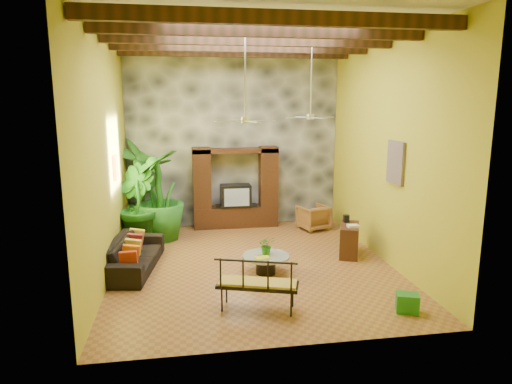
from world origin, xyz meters
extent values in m
plane|color=brown|center=(0.00, 0.00, 0.00)|extent=(7.00, 7.00, 0.00)
cube|color=silver|center=(0.00, 0.00, 5.00)|extent=(6.00, 7.00, 0.02)
cube|color=gold|center=(0.00, 3.50, 2.50)|extent=(6.00, 0.02, 5.00)
cube|color=gold|center=(-3.00, 0.00, 2.50)|extent=(0.02, 7.00, 5.00)
cube|color=gold|center=(3.00, 0.00, 2.50)|extent=(0.02, 7.00, 5.00)
cube|color=#35373C|center=(0.00, 3.44, 2.50)|extent=(5.98, 0.10, 4.98)
cube|color=#3B1F12|center=(0.00, -2.60, 4.78)|extent=(5.95, 0.16, 0.22)
cube|color=#3B1F12|center=(0.00, -1.30, 4.78)|extent=(5.95, 0.16, 0.22)
cube|color=#3B1F12|center=(0.00, 0.00, 4.78)|extent=(5.95, 0.16, 0.22)
cube|color=#3B1F12|center=(0.00, 1.30, 4.78)|extent=(5.95, 0.16, 0.22)
cube|color=#3B1F12|center=(0.00, 2.60, 4.78)|extent=(5.95, 0.16, 0.22)
cube|color=#34140E|center=(0.00, 3.14, 0.30)|extent=(2.40, 0.50, 0.60)
cube|color=#34140E|center=(-0.95, 3.14, 1.30)|extent=(0.50, 0.48, 2.00)
cube|color=#34140E|center=(0.95, 3.14, 1.30)|extent=(0.50, 0.48, 2.00)
cube|color=#34140E|center=(0.00, 3.14, 2.20)|extent=(2.40, 0.48, 0.12)
cube|color=black|center=(0.00, 3.12, 0.92)|extent=(0.85, 0.52, 0.62)
cube|color=#8C99A8|center=(0.00, 2.85, 0.92)|extent=(0.70, 0.02, 0.50)
cylinder|color=#B9B9BE|center=(-0.20, -0.40, 4.10)|extent=(0.04, 0.04, 1.80)
cylinder|color=#B9B9BE|center=(-0.20, -0.40, 3.20)|extent=(0.18, 0.18, 0.12)
cube|color=#B9B9BE|center=(0.15, -0.31, 3.18)|extent=(0.58, 0.26, 0.01)
cube|color=#B9B9BE|center=(-0.29, -0.05, 3.18)|extent=(0.26, 0.58, 0.01)
cube|color=#B9B9BE|center=(-0.55, -0.49, 3.18)|extent=(0.58, 0.26, 0.01)
cube|color=#B9B9BE|center=(-0.11, -0.75, 3.18)|extent=(0.26, 0.58, 0.01)
cylinder|color=#B9B9BE|center=(1.60, 1.20, 4.10)|extent=(0.04, 0.04, 1.80)
cylinder|color=#B9B9BE|center=(1.60, 1.20, 3.20)|extent=(0.18, 0.18, 0.12)
cube|color=#B9B9BE|center=(1.95, 1.29, 3.18)|extent=(0.58, 0.26, 0.01)
cube|color=#B9B9BE|center=(1.51, 1.55, 3.18)|extent=(0.26, 0.58, 0.01)
cube|color=#B9B9BE|center=(1.25, 1.11, 3.18)|extent=(0.58, 0.26, 0.01)
cube|color=#B9B9BE|center=(1.69, 0.85, 3.18)|extent=(0.26, 0.58, 0.01)
cube|color=orange|center=(-2.96, 1.00, 2.10)|extent=(0.06, 0.32, 0.55)
cube|color=#275E90|center=(2.96, -0.60, 2.30)|extent=(0.06, 0.70, 0.90)
imported|color=black|center=(-2.58, 0.11, 0.34)|extent=(1.25, 2.42, 0.67)
imported|color=brown|center=(2.12, 2.50, 0.35)|extent=(0.94, 0.96, 0.69)
imported|color=#24631A|center=(-2.61, 3.15, 1.30)|extent=(1.59, 1.65, 2.61)
imported|color=#185917|center=(-2.65, 1.87, 1.03)|extent=(1.29, 1.40, 2.05)
imported|color=#22681B|center=(-2.09, 2.26, 1.18)|extent=(1.62, 1.62, 2.36)
cylinder|color=black|center=(0.19, -0.58, 0.18)|extent=(0.42, 0.42, 0.36)
cylinder|color=silver|center=(0.19, -0.58, 0.38)|extent=(0.99, 0.99, 0.04)
imported|color=#26691B|center=(0.23, -0.48, 0.59)|extent=(0.35, 0.30, 0.38)
cube|color=yellow|center=(0.09, -0.77, 0.41)|extent=(0.30, 0.23, 0.03)
cube|color=black|center=(-0.25, -2.21, 0.45)|extent=(1.48, 0.88, 0.06)
cube|color=gold|center=(-0.25, -2.21, 0.49)|extent=(1.40, 0.81, 0.06)
cube|color=black|center=(-0.25, -2.46, 0.72)|extent=(1.35, 0.47, 0.54)
cube|color=#331C10|center=(2.34, 0.25, 0.37)|extent=(0.72, 1.00, 0.73)
cube|color=#217B26|center=(2.28, -2.72, 0.16)|extent=(0.45, 0.40, 0.33)
camera|label=1|loc=(-1.47, -9.52, 3.60)|focal=32.00mm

